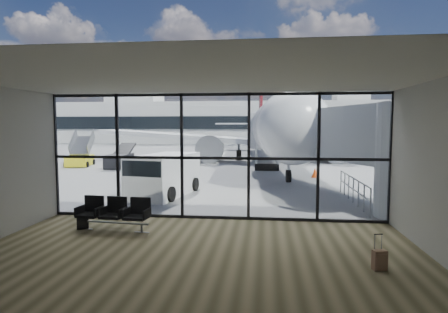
% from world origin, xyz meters
% --- Properties ---
extents(ground, '(220.00, 220.00, 0.00)m').
position_xyz_m(ground, '(0.00, 40.00, 0.00)').
color(ground, slate).
rests_on(ground, ground).
extents(lounge_shell, '(12.02, 8.01, 4.51)m').
position_xyz_m(lounge_shell, '(0.00, -4.80, 2.65)').
color(lounge_shell, brown).
rests_on(lounge_shell, ground).
extents(glass_curtain_wall, '(12.10, 0.12, 4.50)m').
position_xyz_m(glass_curtain_wall, '(0.00, 0.00, 2.25)').
color(glass_curtain_wall, white).
rests_on(glass_curtain_wall, ground).
extents(jet_bridge, '(8.00, 16.50, 4.33)m').
position_xyz_m(jet_bridge, '(4.90, 7.07, 2.76)').
color(jet_bridge, '#AEB2B4').
rests_on(jet_bridge, ground).
extents(apron_railing, '(0.06, 5.46, 1.11)m').
position_xyz_m(apron_railing, '(5.60, 3.50, 0.72)').
color(apron_railing, gray).
rests_on(apron_railing, ground).
extents(far_terminal, '(80.00, 12.20, 11.00)m').
position_xyz_m(far_terminal, '(-0.59, 61.97, 4.21)').
color(far_terminal, silver).
rests_on(far_terminal, ground).
extents(tree_0, '(4.95, 4.95, 7.12)m').
position_xyz_m(tree_0, '(-45.00, 72.00, 4.63)').
color(tree_0, '#382619').
rests_on(tree_0, ground).
extents(tree_1, '(5.61, 5.61, 8.07)m').
position_xyz_m(tree_1, '(-39.00, 72.00, 5.25)').
color(tree_1, '#382619').
rests_on(tree_1, ground).
extents(tree_2, '(6.27, 6.27, 9.03)m').
position_xyz_m(tree_2, '(-33.00, 72.00, 5.88)').
color(tree_2, '#382619').
rests_on(tree_2, ground).
extents(tree_3, '(4.95, 4.95, 7.12)m').
position_xyz_m(tree_3, '(-27.00, 72.00, 4.63)').
color(tree_3, '#382619').
rests_on(tree_3, ground).
extents(tree_4, '(5.61, 5.61, 8.07)m').
position_xyz_m(tree_4, '(-21.00, 72.00, 5.25)').
color(tree_4, '#382619').
rests_on(tree_4, ground).
extents(tree_5, '(6.27, 6.27, 9.03)m').
position_xyz_m(tree_5, '(-15.00, 72.00, 5.88)').
color(tree_5, '#382619').
rests_on(tree_5, ground).
extents(seating_row, '(2.39, 0.86, 1.06)m').
position_xyz_m(seating_row, '(-3.01, -1.78, 0.59)').
color(seating_row, gray).
rests_on(seating_row, ground).
extents(backpack, '(0.42, 0.42, 0.53)m').
position_xyz_m(backpack, '(-4.09, -1.81, 0.26)').
color(backpack, black).
rests_on(backpack, ground).
extents(suitcase, '(0.34, 0.28, 0.84)m').
position_xyz_m(suitcase, '(4.43, -4.39, 0.25)').
color(suitcase, '#815E48').
rests_on(suitcase, ground).
extents(airliner, '(35.20, 40.82, 10.51)m').
position_xyz_m(airliner, '(2.15, 24.84, 3.20)').
color(airliner, white).
rests_on(airliner, ground).
extents(service_van, '(2.82, 4.79, 1.96)m').
position_xyz_m(service_van, '(-3.09, 4.29, 1.01)').
color(service_van, silver).
rests_on(service_van, ground).
extents(belt_loader, '(1.84, 4.24, 1.91)m').
position_xyz_m(belt_loader, '(-9.82, 15.59, 0.64)').
color(belt_loader, black).
rests_on(belt_loader, ground).
extents(mobile_stairs, '(2.39, 3.76, 2.46)m').
position_xyz_m(mobile_stairs, '(-13.73, 16.66, 0.59)').
color(mobile_stairs, yellow).
rests_on(mobile_stairs, ground).
extents(traffic_cone_a, '(0.37, 0.37, 0.53)m').
position_xyz_m(traffic_cone_a, '(1.56, 15.27, 0.25)').
color(traffic_cone_a, '#DF4A0B').
rests_on(traffic_cone_a, ground).
extents(traffic_cone_b, '(0.39, 0.39, 0.55)m').
position_xyz_m(traffic_cone_b, '(1.51, 15.09, 0.26)').
color(traffic_cone_b, red).
rests_on(traffic_cone_b, ground).
extents(traffic_cone_c, '(0.45, 0.45, 0.64)m').
position_xyz_m(traffic_cone_c, '(5.00, 11.60, 0.31)').
color(traffic_cone_c, '#DB420B').
rests_on(traffic_cone_c, ground).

